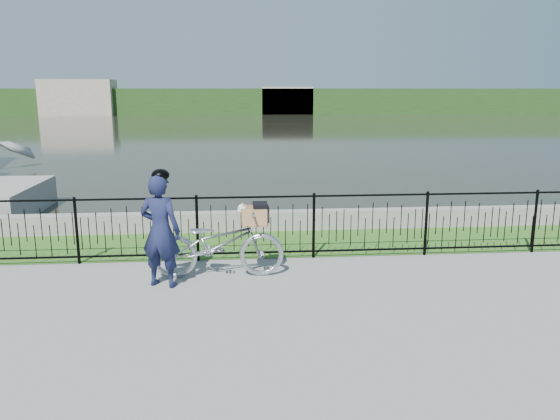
{
  "coord_description": "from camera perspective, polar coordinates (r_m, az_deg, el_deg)",
  "views": [
    {
      "loc": [
        -0.35,
        -7.48,
        2.88
      ],
      "look_at": [
        0.36,
        1.0,
        1.0
      ],
      "focal_mm": 35.0,
      "sensor_mm": 36.0,
      "label": 1
    }
  ],
  "objects": [
    {
      "name": "fence",
      "position": [
        9.37,
        -2.52,
        -1.79
      ],
      "size": [
        14.0,
        0.06,
        1.15
      ],
      "primitive_type": null,
      "color": "black",
      "rests_on": "ground"
    },
    {
      "name": "ground",
      "position": [
        8.02,
        -2.01,
        -8.59
      ],
      "size": [
        120.0,
        120.0,
        0.0
      ],
      "primitive_type": "plane",
      "color": "gray",
      "rests_on": "ground"
    },
    {
      "name": "water",
      "position": [
        40.58,
        -4.35,
        8.37
      ],
      "size": [
        120.0,
        120.0,
        0.0
      ],
      "primitive_type": "plane",
      "color": "#27281E",
      "rests_on": "ground"
    },
    {
      "name": "bicycle_rig",
      "position": [
        8.56,
        -6.41,
        -3.44
      ],
      "size": [
        2.04,
        0.71,
        1.19
      ],
      "color": "#A8ACB4",
      "rests_on": "ground"
    },
    {
      "name": "quay_wall",
      "position": [
        11.4,
        -2.92,
        -1.14
      ],
      "size": [
        60.0,
        0.3,
        0.4
      ],
      "primitive_type": "cube",
      "color": "gray",
      "rests_on": "ground"
    },
    {
      "name": "cyclist",
      "position": [
        8.22,
        -12.4,
        -1.97
      ],
      "size": [
        0.72,
        0.59,
        1.76
      ],
      "color": "#151A3C",
      "rests_on": "ground"
    },
    {
      "name": "far_treeline",
      "position": [
        67.49,
        -4.6,
        11.27
      ],
      "size": [
        120.0,
        6.0,
        3.0
      ],
      "primitive_type": "cube",
      "color": "#25461B",
      "rests_on": "ground"
    },
    {
      "name": "far_building_right",
      "position": [
        66.29,
        0.7,
        11.37
      ],
      "size": [
        6.0,
        3.0,
        3.2
      ],
      "primitive_type": "cube",
      "color": "#A79886",
      "rests_on": "ground"
    },
    {
      "name": "far_building_left",
      "position": [
        67.82,
        -20.29,
        10.98
      ],
      "size": [
        8.0,
        4.0,
        4.0
      ],
      "primitive_type": "cube",
      "color": "#A79886",
      "rests_on": "ground"
    },
    {
      "name": "grass_strip",
      "position": [
        10.49,
        -2.72,
        -3.47
      ],
      "size": [
        60.0,
        2.0,
        0.01
      ],
      "primitive_type": "cube",
      "color": "#35651F",
      "rests_on": "ground"
    }
  ]
}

